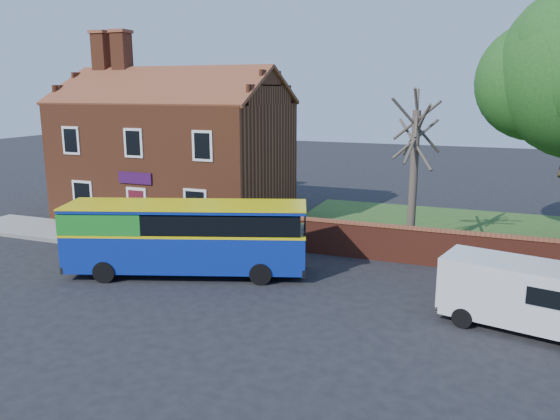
% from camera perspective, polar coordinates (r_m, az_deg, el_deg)
% --- Properties ---
extents(ground, '(120.00, 120.00, 0.00)m').
position_cam_1_polar(ground, '(20.09, -10.69, -8.92)').
color(ground, black).
rests_on(ground, ground).
extents(pavement, '(18.00, 3.50, 0.12)m').
position_cam_1_polar(pavement, '(28.42, -16.61, -2.74)').
color(pavement, gray).
rests_on(pavement, ground).
extents(kerb, '(18.00, 0.15, 0.14)m').
position_cam_1_polar(kerb, '(27.12, -18.87, -3.60)').
color(kerb, slate).
rests_on(kerb, ground).
extents(grass_strip, '(26.00, 12.00, 0.04)m').
position_cam_1_polar(grass_strip, '(29.82, 26.20, -2.90)').
color(grass_strip, '#426B28').
rests_on(grass_strip, ground).
extents(shop_building, '(12.30, 8.13, 10.50)m').
position_cam_1_polar(shop_building, '(32.44, -10.80, 5.42)').
color(shop_building, brown).
rests_on(shop_building, ground).
extents(bus, '(9.69, 5.34, 2.88)m').
position_cam_1_polar(bus, '(22.00, -10.49, -2.54)').
color(bus, '#0D2894').
rests_on(bus, ground).
extents(van_near, '(5.12, 2.97, 2.11)m').
position_cam_1_polar(van_near, '(18.40, 24.18, -7.93)').
color(van_near, silver).
rests_on(van_near, ground).
extents(bare_tree, '(2.61, 3.11, 6.96)m').
position_cam_1_polar(bare_tree, '(25.26, 13.79, 3.71)').
color(bare_tree, '#4C4238').
rests_on(bare_tree, ground).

